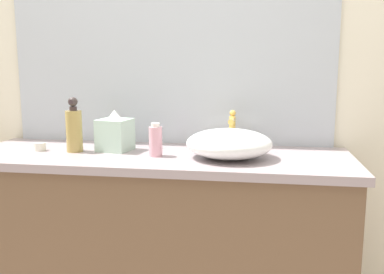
# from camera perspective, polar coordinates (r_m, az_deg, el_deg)

# --- Properties ---
(bathroom_wall_rear) EXTENTS (6.00, 0.06, 2.60)m
(bathroom_wall_rear) POSITION_cam_1_polar(r_m,az_deg,el_deg) (2.08, -1.38, 11.89)
(bathroom_wall_rear) COLOR silver
(bathroom_wall_rear) RESTS_ON ground
(vanity_counter) EXTENTS (1.64, 0.54, 0.84)m
(vanity_counter) POSITION_cam_1_polar(r_m,az_deg,el_deg) (1.96, -4.51, -14.34)
(vanity_counter) COLOR brown
(vanity_counter) RESTS_ON ground
(wall_mirror_panel) EXTENTS (1.53, 0.01, 1.04)m
(wall_mirror_panel) POSITION_cam_1_polar(r_m,az_deg,el_deg) (2.06, -3.08, 13.73)
(wall_mirror_panel) COLOR #B2BCC6
(wall_mirror_panel) RESTS_ON vanity_counter
(sink_basin) EXTENTS (0.35, 0.32, 0.12)m
(sink_basin) POSITION_cam_1_polar(r_m,az_deg,el_deg) (1.74, 4.95, -0.88)
(sink_basin) COLOR white
(sink_basin) RESTS_ON vanity_counter
(faucet) EXTENTS (0.03, 0.14, 0.17)m
(faucet) POSITION_cam_1_polar(r_m,az_deg,el_deg) (1.90, 5.35, 1.33)
(faucet) COLOR gold
(faucet) RESTS_ON vanity_counter
(soap_dispenser) EXTENTS (0.07, 0.07, 0.24)m
(soap_dispenser) POSITION_cam_1_polar(r_m,az_deg,el_deg) (1.92, -15.42, 1.10)
(soap_dispenser) COLOR #A88F4A
(soap_dispenser) RESTS_ON vanity_counter
(lotion_bottle) EXTENTS (0.06, 0.06, 0.14)m
(lotion_bottle) POSITION_cam_1_polar(r_m,az_deg,el_deg) (1.77, -4.87, -0.49)
(lotion_bottle) COLOR #DB9DAC
(lotion_bottle) RESTS_ON vanity_counter
(tissue_box) EXTENTS (0.15, 0.15, 0.18)m
(tissue_box) POSITION_cam_1_polar(r_m,az_deg,el_deg) (1.91, -10.21, 0.51)
(tissue_box) COLOR #B0D2BF
(tissue_box) RESTS_ON vanity_counter
(candle_jar) EXTENTS (0.05, 0.05, 0.03)m
(candle_jar) POSITION_cam_1_polar(r_m,az_deg,el_deg) (2.00, -19.55, -1.23)
(candle_jar) COLOR silver
(candle_jar) RESTS_ON vanity_counter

